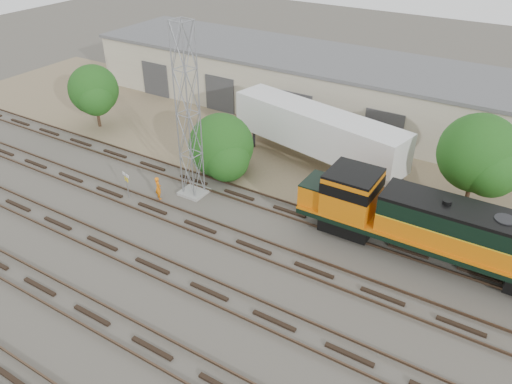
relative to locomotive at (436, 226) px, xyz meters
The scene contains 12 objects.
ground 11.21m from the locomotive, 146.83° to the right, with size 140.00×140.00×0.00m, color #47423A.
dirt_strip 13.06m from the locomotive, 135.57° to the left, with size 80.00×16.00×0.02m, color #726047.
tracks 13.05m from the locomotive, 135.57° to the right, with size 80.00×20.40×0.28m.
warehouse 19.28m from the locomotive, 118.29° to the left, with size 58.40×10.40×5.30m.
locomotive is the anchor object (origin of this frame).
signal_tower 16.51m from the locomotive, behind, with size 1.75×1.75×11.86m.
sign_post 20.04m from the locomotive, 167.80° to the right, with size 0.78×0.26×1.96m.
worker 18.07m from the locomotive, 169.83° to the right, with size 0.61×0.40×1.67m, color orange.
semi_trailer 12.46m from the locomotive, 146.33° to the left, with size 14.69×5.88×4.43m.
tree_west 30.37m from the locomotive, behind, with size 4.50×4.29×5.61m.
tree_mid 16.14m from the locomotive, behind, with size 5.08×4.84×4.84m.
tree_east 6.52m from the locomotive, 82.01° to the left, with size 5.28×5.03×6.78m.
Camera 1 is at (12.55, -18.58, 18.50)m, focal length 35.00 mm.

